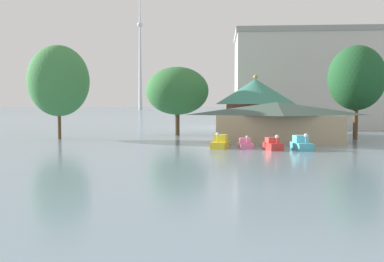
% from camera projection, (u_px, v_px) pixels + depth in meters
% --- Properties ---
extents(pedal_boat_yellow, '(2.12, 3.04, 1.76)m').
position_uv_depth(pedal_boat_yellow, '(220.00, 143.00, 45.92)').
color(pedal_boat_yellow, yellow).
rests_on(pedal_boat_yellow, ground).
extents(pedal_boat_pink, '(1.64, 2.85, 1.42)m').
position_uv_depth(pedal_boat_pink, '(245.00, 144.00, 46.11)').
color(pedal_boat_pink, pink).
rests_on(pedal_boat_pink, ground).
extents(pedal_boat_red, '(1.96, 2.66, 1.62)m').
position_uv_depth(pedal_boat_red, '(273.00, 145.00, 44.09)').
color(pedal_boat_red, red).
rests_on(pedal_boat_red, ground).
extents(pedal_boat_cyan, '(2.00, 3.10, 1.78)m').
position_uv_depth(pedal_boat_cyan, '(301.00, 144.00, 44.06)').
color(pedal_boat_cyan, '#4CB7CC').
rests_on(pedal_boat_cyan, ground).
extents(boathouse, '(16.12, 8.26, 4.98)m').
position_uv_depth(boathouse, '(277.00, 121.00, 52.87)').
color(boathouse, tan).
rests_on(boathouse, ground).
extents(green_roof_pavilion, '(12.38, 12.38, 9.30)m').
position_uv_depth(green_roof_pavilion, '(255.00, 102.00, 66.57)').
color(green_roof_pavilion, brown).
rests_on(green_roof_pavilion, ground).
extents(shoreline_tree_tall_left, '(8.12, 8.12, 12.55)m').
position_uv_depth(shoreline_tree_tall_left, '(59.00, 81.00, 57.26)').
color(shoreline_tree_tall_left, brown).
rests_on(shoreline_tree_tall_left, ground).
extents(shoreline_tree_mid, '(9.49, 9.49, 10.33)m').
position_uv_depth(shoreline_tree_mid, '(177.00, 91.00, 64.84)').
color(shoreline_tree_mid, brown).
rests_on(shoreline_tree_mid, ground).
extents(shoreline_tree_right, '(7.43, 7.43, 12.47)m').
position_uv_depth(shoreline_tree_right, '(357.00, 78.00, 56.83)').
color(shoreline_tree_right, brown).
rests_on(shoreline_tree_right, ground).
extents(background_building_block, '(31.04, 17.49, 18.93)m').
position_uv_depth(background_building_block, '(312.00, 80.00, 86.11)').
color(background_building_block, beige).
rests_on(background_building_block, ground).
extents(distant_broadcast_tower, '(5.28, 5.28, 189.86)m').
position_uv_depth(distant_broadcast_tower, '(140.00, 32.00, 423.20)').
color(distant_broadcast_tower, silver).
rests_on(distant_broadcast_tower, ground).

